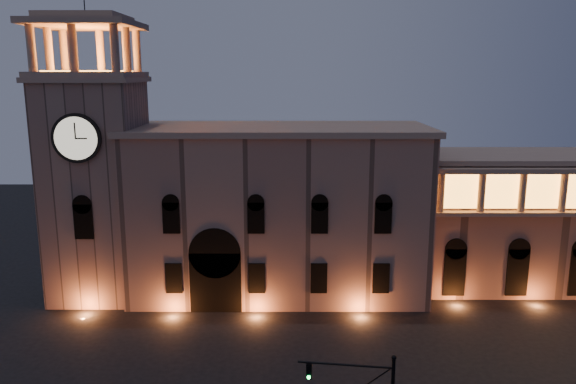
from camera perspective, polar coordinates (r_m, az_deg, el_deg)
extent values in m
cube|color=#916D5E|center=(59.01, -0.99, -2.11)|extent=(30.00, 12.00, 17.00)
cube|color=#A1836F|center=(57.49, -1.02, 6.42)|extent=(30.80, 12.80, 0.60)
cube|color=black|center=(55.95, -7.30, -8.92)|extent=(5.00, 1.40, 6.00)
cylinder|color=black|center=(54.96, -7.38, -6.00)|extent=(5.00, 1.40, 5.00)
cube|color=#FF9B32|center=(55.84, -7.32, -9.19)|extent=(4.20, 0.20, 5.00)
cube|color=#916D5E|center=(60.70, -18.75, 0.06)|extent=(9.00, 9.00, 22.00)
cube|color=#A1836F|center=(59.53, -19.49, 10.72)|extent=(9.80, 9.80, 0.50)
cylinder|color=black|center=(55.44, -20.70, 5.13)|extent=(4.60, 0.35, 4.60)
cylinder|color=beige|center=(55.31, -20.75, 5.11)|extent=(4.00, 0.12, 4.00)
cube|color=#A1836F|center=(59.52, -19.53, 11.20)|extent=(9.40, 9.40, 0.50)
cube|color=#FF9B32|center=(59.52, -19.55, 11.49)|extent=(6.80, 6.80, 0.15)
cylinder|color=#A1836F|center=(57.43, -24.65, 13.15)|extent=(0.76, 0.76, 4.20)
cylinder|color=#A1836F|center=(55.99, -21.01, 13.49)|extent=(0.76, 0.76, 4.20)
cylinder|color=#A1836F|center=(54.78, -17.19, 13.80)|extent=(0.76, 0.76, 4.20)
cylinder|color=#A1836F|center=(64.44, -21.81, 13.14)|extent=(0.76, 0.76, 4.20)
cylinder|color=#A1836F|center=(63.16, -18.52, 13.41)|extent=(0.76, 0.76, 4.20)
cylinder|color=#A1836F|center=(62.09, -15.09, 13.65)|extent=(0.76, 0.76, 4.20)
cylinder|color=#A1836F|center=(60.92, -23.15, 13.15)|extent=(0.76, 0.76, 4.20)
cylinder|color=#A1836F|center=(58.42, -16.08, 13.72)|extent=(0.76, 0.76, 4.20)
cube|color=#A1836F|center=(59.70, -19.86, 15.75)|extent=(9.80, 9.80, 0.60)
cube|color=#A1836F|center=(59.75, -19.90, 16.32)|extent=(7.50, 7.50, 0.60)
cylinder|color=#A1836F|center=(56.90, 15.27, 0.03)|extent=(0.70, 0.70, 4.00)
cylinder|color=#A1836F|center=(58.08, 19.08, 0.03)|extent=(0.70, 0.70, 4.00)
cylinder|color=#A1836F|center=(59.50, 22.72, 0.02)|extent=(0.70, 0.70, 4.00)
cylinder|color=#A1836F|center=(61.16, 26.18, 0.02)|extent=(0.70, 0.70, 4.00)
sphere|color=black|center=(32.70, 10.71, -16.19)|extent=(0.30, 0.30, 0.30)
cylinder|color=black|center=(32.95, 5.83, -17.06)|extent=(5.30, 0.83, 0.13)
cube|color=black|center=(33.32, 2.15, -17.70)|extent=(0.36, 0.34, 0.91)
cylinder|color=#0CE53F|center=(33.32, 2.12, -18.29)|extent=(0.20, 0.11, 0.19)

